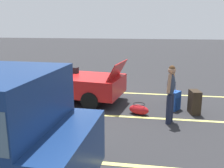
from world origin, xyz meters
TOP-DOWN VIEW (x-y plane):
  - ground_plane at (0.00, 0.00)m, footprint 80.00×80.00m
  - lot_line_near at (0.00, -1.23)m, footprint 18.00×0.12m
  - lot_line_mid at (0.00, 1.47)m, footprint 18.00×0.12m
  - lot_line_far at (0.00, 4.17)m, footprint 18.00×0.12m
  - convertible_car at (0.20, -0.03)m, footprint 4.40×2.37m
  - suitcase_large_black at (-4.44, 0.84)m, footprint 0.37×0.52m
  - suitcase_medium_bright at (-3.86, 0.58)m, footprint 0.42×0.47m
  - suitcase_small_carryon at (-3.84, -0.15)m, footprint 0.34×0.20m
  - duffel_bag at (-2.73, 1.19)m, footprint 0.70×0.50m
  - traveler_person at (-3.63, 1.73)m, footprint 0.31×0.60m

SIDE VIEW (x-z plane):
  - ground_plane at x=0.00m, z-range 0.00..0.00m
  - lot_line_near at x=0.00m, z-range 0.00..0.00m
  - lot_line_mid at x=0.00m, z-range 0.00..0.00m
  - lot_line_far at x=0.00m, z-range 0.00..0.00m
  - duffel_bag at x=-2.73m, z-range -0.01..0.33m
  - suitcase_small_carryon at x=-3.84m, z-range -0.10..0.61m
  - suitcase_medium_bright at x=-3.86m, z-range -0.15..0.77m
  - suitcase_large_black at x=-4.44m, z-range 0.00..0.74m
  - convertible_car at x=0.20m, z-range -0.16..1.35m
  - traveler_person at x=-3.63m, z-range 0.10..1.76m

